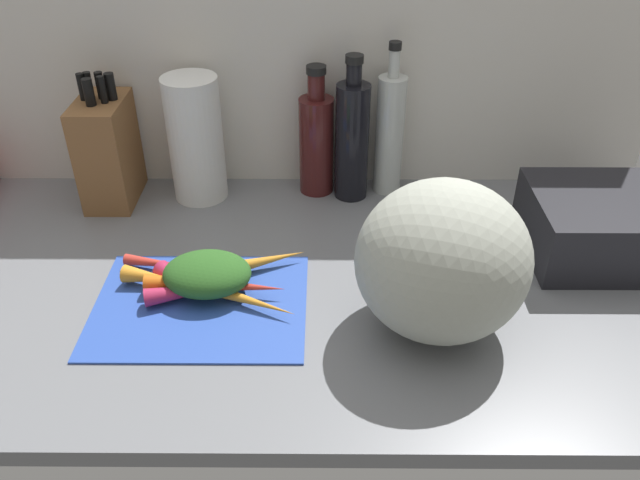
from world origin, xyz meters
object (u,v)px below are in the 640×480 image
Objects in this scene: carrot_2 at (163,264)px; bottle_1 at (352,139)px; carrot_1 at (254,302)px; carrot_6 at (235,286)px; carrot_5 at (266,261)px; carrot_0 at (192,291)px; carrot_3 at (180,283)px; dish_rack at (595,225)px; knife_block at (108,150)px; carrot_4 at (150,277)px; carrot_7 at (182,283)px; cutting_board at (200,304)px; winter_squash at (442,261)px; paper_towel_roll at (196,139)px; bottle_2 at (390,133)px; bottle_0 at (316,142)px.

carrot_2 is 47.65cm from bottle_1.
carrot_1 is 5.22cm from carrot_6.
carrot_5 reaches higher than carrot_2.
carrot_0 is 3.23cm from carrot_3.
dish_rack is at bearing 5.80° from carrot_5.
carrot_3 is at bearing -58.67° from knife_block.
dish_rack is (63.56, 18.06, 4.23)cm from carrot_1.
bottle_1 is 1.29× the size of dish_rack.
carrot_6 reaches higher than carrot_5.
carrot_7 is at bearing -16.72° from carrot_4.
knife_block is at bearing 114.87° from carrot_4.
carrot_2 is 33.41cm from knife_block.
carrot_6 is at bearing 9.93° from carrot_0.
carrot_0 is 0.58× the size of knife_block.
carrot_2 is (-6.95, 8.56, -0.53)cm from carrot_0.
carrot_0 is at bearing -168.15° from dish_rack.
carrot_7 is (-14.26, -7.29, 0.31)cm from carrot_5.
knife_block reaches higher than carrot_7.
winter_squash is (40.05, -4.68, 12.78)cm from cutting_board.
knife_block reaches higher than paper_towel_roll.
knife_block reaches higher than carrot_6.
winter_squash is at bearing -11.88° from carrot_6.
bottle_2 is at bearing 49.43° from cutting_board.
carrot_5 is 16.02cm from carrot_7.
carrot_0 reaches higher than carrot_2.
carrot_7 is at bearing -54.19° from carrot_2.
bottle_0 is at bearing 113.75° from winter_squash.
carrot_6 is 43.81cm from bottle_1.
carrot_6 reaches higher than cutting_board.
knife_block reaches higher than carrot_3.
carrot_6 is 50.41cm from bottle_2.
paper_towel_roll is at bearing 164.56° from dish_rack.
carrot_4 reaches higher than carrot_1.
carrot_3 is 0.35× the size of bottle_2.
knife_block is (-34.11, 38.50, 9.79)cm from carrot_1.
carrot_4 is 0.78× the size of carrot_7.
bottle_1 is at bearing 48.77° from carrot_3.
carrot_4 is 0.35× the size of bottle_0.
bottle_0 is (19.82, 41.32, 11.51)cm from cutting_board.
bottle_1 is at bearing 66.02° from carrot_1.
paper_towel_roll is (3.73, 33.65, 11.15)cm from carrot_4.
bottle_2 is (26.08, 42.82, 11.86)cm from carrot_1.
carrot_5 is at bearing -128.76° from bottle_2.
bottle_2 reaches higher than paper_towel_roll.
carrot_6 is 0.62× the size of bottle_0.
carrot_4 is at bearing 152.38° from cutting_board.
bottle_1 reaches higher than carrot_3.
carrot_2 is 0.47× the size of bottle_1.
paper_towel_roll is (-16.53, 28.15, 11.40)cm from carrot_5.
carrot_3 is 0.66× the size of carrot_6.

